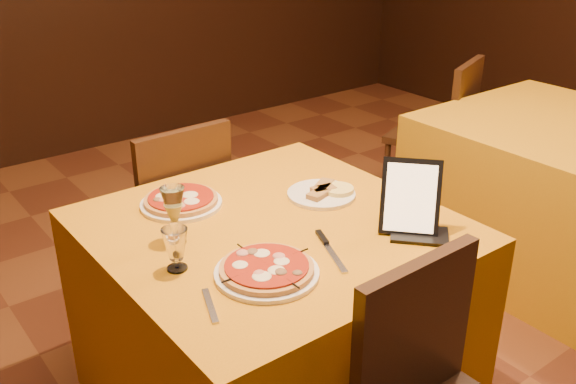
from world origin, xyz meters
TOP-DOWN VIEW (x-y plane):
  - main_table at (-0.51, 0.51)m, footprint 1.10×1.10m
  - side_table at (1.22, 0.52)m, footprint 1.10×1.10m
  - chair_main_far at (-0.51, 1.30)m, footprint 0.38×0.38m
  - chair_side_far at (1.22, 1.32)m, footprint 0.52×0.52m
  - pizza_near at (-0.70, 0.27)m, footprint 0.30×0.30m
  - pizza_far at (-0.67, 0.82)m, footprint 0.28×0.28m
  - cutlet_dish at (-0.24, 0.58)m, footprint 0.25×0.25m
  - wine_glass at (-0.81, 0.60)m, footprint 0.08×0.08m
  - water_glass at (-0.89, 0.45)m, footprint 0.09×0.09m
  - tablet at (-0.19, 0.21)m, footprint 0.20×0.20m
  - knife at (-0.48, 0.25)m, footprint 0.11×0.24m
  - fork_near at (-0.91, 0.24)m, footprint 0.07×0.16m
  - fork_far at (-0.57, 0.81)m, footprint 0.06×0.18m

SIDE VIEW (x-z plane):
  - main_table at x=-0.51m, z-range 0.00..0.75m
  - side_table at x=1.22m, z-range 0.00..0.75m
  - chair_main_far at x=-0.51m, z-range 0.00..0.91m
  - chair_side_far at x=1.22m, z-range 0.00..0.91m
  - knife at x=-0.48m, z-range 0.75..0.76m
  - fork_near at x=-0.91m, z-range 0.75..0.76m
  - fork_far at x=-0.57m, z-range 0.75..0.76m
  - cutlet_dish at x=-0.24m, z-range 0.75..0.78m
  - pizza_near at x=-0.70m, z-range 0.75..0.78m
  - pizza_far at x=-0.67m, z-range 0.75..0.78m
  - water_glass at x=-0.89m, z-range 0.75..0.88m
  - wine_glass at x=-0.81m, z-range 0.75..0.94m
  - tablet at x=-0.19m, z-range 0.75..0.99m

